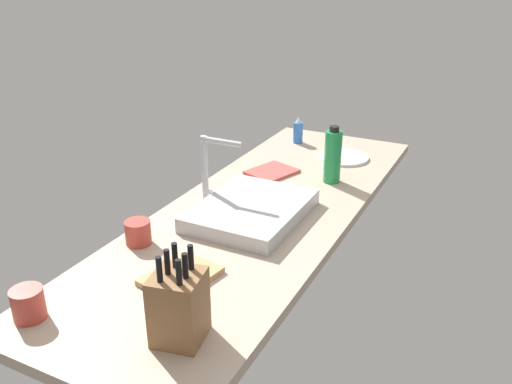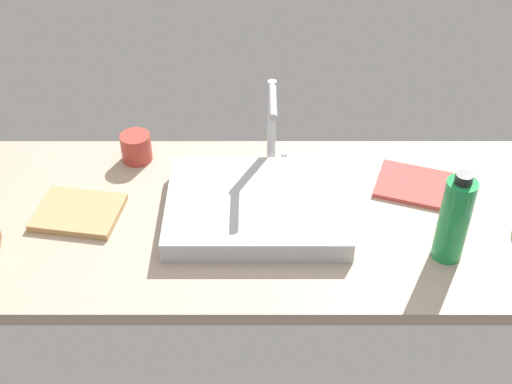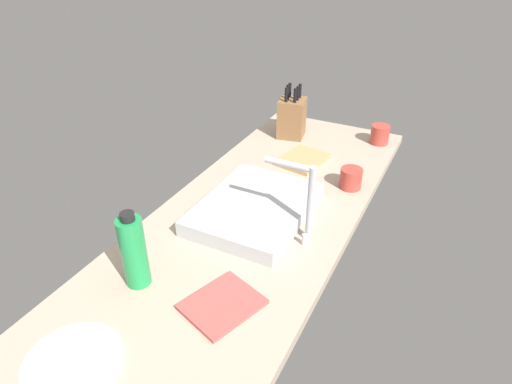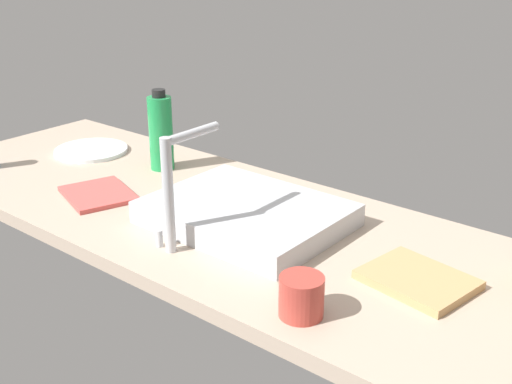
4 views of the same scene
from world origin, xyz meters
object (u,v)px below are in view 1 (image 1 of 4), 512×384
knife_block (179,306)px  dish_towel (272,172)px  faucet (210,163)px  water_bottle (333,156)px  soap_bottle (298,132)px  ceramic_cup (28,304)px  coffee_mug (138,232)px  dinner_plate (344,157)px  sink_basin (251,210)px  cutting_board (180,276)px

knife_block → dish_towel: (107.96, 26.15, -8.69)cm
faucet → water_bottle: bearing=-39.7°
soap_bottle → ceramic_cup: size_ratio=1.54×
soap_bottle → coffee_mug: (-117.32, 6.65, -1.76)cm
ceramic_cup → faucet: bearing=-3.7°
knife_block → dinner_plate: (139.08, 4.44, -8.69)cm
ceramic_cup → water_bottle: bearing=-17.7°
dinner_plate → dish_towel: (-31.12, 21.70, 0.00)cm
knife_block → dish_towel: bearing=2.5°
sink_basin → dinner_plate: sink_basin is taller
sink_basin → dinner_plate: (72.68, -10.45, -2.13)cm
faucet → ceramic_cup: faucet is taller
dinner_plate → coffee_mug: 111.25cm
faucet → dish_towel: (37.56, -7.58, -15.29)cm
soap_bottle → dinner_plate: size_ratio=0.58×
knife_block → soap_bottle: size_ratio=1.84×
cutting_board → knife_block: bearing=-145.7°
coffee_mug → sink_basin: bearing=-35.6°
water_bottle → dinner_plate: 30.57cm
sink_basin → knife_block: knife_block is taller
soap_bottle → knife_block: bearing=-168.0°
dinner_plate → dish_towel: size_ratio=1.17×
sink_basin → ceramic_cup: 80.92cm
water_bottle → dinner_plate: water_bottle is taller
water_bottle → cutting_board: bearing=170.7°
dish_towel → soap_bottle: bearing=7.8°
coffee_mug → knife_block: bearing=-130.7°
faucet → cutting_board: bearing=-158.8°
soap_bottle → dinner_plate: 30.27cm
sink_basin → cutting_board: sink_basin is taller
faucet → coffee_mug: 39.33cm
water_bottle → dish_towel: 27.96cm
knife_block → cutting_board: size_ratio=1.18×
soap_bottle → coffee_mug: soap_bottle is taller
dinner_plate → dish_towel: 37.94cm
dinner_plate → coffee_mug: coffee_mug is taller
cutting_board → soap_bottle: (128.78, 17.08, 4.79)cm
water_bottle → coffee_mug: bearing=153.7°
water_bottle → soap_bottle: bearing=38.4°
soap_bottle → water_bottle: bearing=-141.6°
ceramic_cup → coffee_mug: bearing=-0.5°
dish_towel → dinner_plate: bearing=-34.9°
sink_basin → faucet: (4.01, 18.84, 13.16)cm
coffee_mug → dish_towel: bearing=-9.5°
dinner_plate → coffee_mug: (-105.82, 34.19, 3.34)cm
cutting_board → coffee_mug: 26.53cm
coffee_mug → dinner_plate: bearing=-17.9°
knife_block → dinner_plate: 139.42cm
cutting_board → ceramic_cup: size_ratio=2.40×
faucet → soap_bottle: faucet is taller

